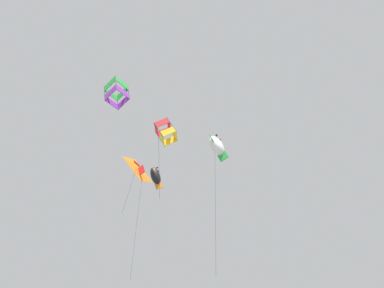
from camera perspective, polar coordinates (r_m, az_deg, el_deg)
kite_fish_near_left at (r=30.80m, az=-5.28°, el=-4.61°), size 2.73×2.00×8.71m
kite_fish_far_centre at (r=22.41m, az=3.60°, el=-0.29°), size 1.56×1.42×8.30m
kite_box_near_right at (r=24.99m, az=-10.78°, el=7.26°), size 1.73×1.80×1.87m
kite_delta_highest at (r=27.65m, az=-7.69°, el=-3.70°), size 2.45×1.62×4.20m
kite_box_mid_left at (r=20.90m, az=-3.81°, el=1.73°), size 1.03×1.25×4.51m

